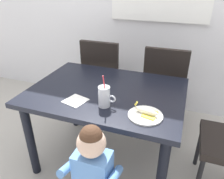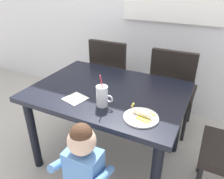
{
  "view_description": "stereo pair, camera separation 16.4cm",
  "coord_description": "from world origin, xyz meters",
  "px_view_note": "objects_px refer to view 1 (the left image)",
  "views": [
    {
      "loc": [
        0.58,
        -1.46,
        1.56
      ],
      "look_at": [
        0.08,
        -0.09,
        0.8
      ],
      "focal_mm": 35.03,
      "sensor_mm": 36.0,
      "label": 1
    },
    {
      "loc": [
        0.73,
        -1.4,
        1.56
      ],
      "look_at": [
        0.08,
        -0.09,
        0.8
      ],
      "focal_mm": 35.03,
      "sensor_mm": 36.0,
      "label": 2
    }
  ],
  "objects_px": {
    "paper_napkin": "(76,101)",
    "milk_cup": "(104,98)",
    "dining_chair_right": "(165,84)",
    "snack_plate": "(145,115)",
    "peeled_banana": "(146,111)",
    "dining_table": "(107,101)",
    "dining_chair_left": "(104,75)",
    "toddler_standing": "(93,168)"
  },
  "relations": [
    {
      "from": "snack_plate",
      "to": "peeled_banana",
      "type": "relative_size",
      "value": 1.31
    },
    {
      "from": "milk_cup",
      "to": "dining_chair_right",
      "type": "bearing_deg",
      "value": 70.57
    },
    {
      "from": "dining_table",
      "to": "snack_plate",
      "type": "distance_m",
      "value": 0.47
    },
    {
      "from": "dining_chair_right",
      "to": "peeled_banana",
      "type": "distance_m",
      "value": 0.95
    },
    {
      "from": "dining_chair_right",
      "to": "toddler_standing",
      "type": "xyz_separation_m",
      "value": [
        -0.25,
        -1.28,
        -0.02
      ]
    },
    {
      "from": "dining_chair_left",
      "to": "milk_cup",
      "type": "relative_size",
      "value": 3.84
    },
    {
      "from": "dining_table",
      "to": "toddler_standing",
      "type": "relative_size",
      "value": 1.47
    },
    {
      "from": "milk_cup",
      "to": "dining_chair_left",
      "type": "bearing_deg",
      "value": 112.39
    },
    {
      "from": "toddler_standing",
      "to": "peeled_banana",
      "type": "bearing_deg",
      "value": 56.53
    },
    {
      "from": "paper_napkin",
      "to": "toddler_standing",
      "type": "bearing_deg",
      "value": -51.06
    },
    {
      "from": "dining_chair_right",
      "to": "paper_napkin",
      "type": "relative_size",
      "value": 6.4
    },
    {
      "from": "peeled_banana",
      "to": "dining_table",
      "type": "bearing_deg",
      "value": 146.3
    },
    {
      "from": "dining_chair_right",
      "to": "snack_plate",
      "type": "distance_m",
      "value": 0.96
    },
    {
      "from": "peeled_banana",
      "to": "paper_napkin",
      "type": "bearing_deg",
      "value": 179.15
    },
    {
      "from": "paper_napkin",
      "to": "milk_cup",
      "type": "bearing_deg",
      "value": 2.07
    },
    {
      "from": "dining_chair_left",
      "to": "snack_plate",
      "type": "height_order",
      "value": "dining_chair_left"
    },
    {
      "from": "dining_chair_right",
      "to": "peeled_banana",
      "type": "height_order",
      "value": "dining_chair_right"
    },
    {
      "from": "dining_chair_right",
      "to": "paper_napkin",
      "type": "height_order",
      "value": "dining_chair_right"
    },
    {
      "from": "dining_table",
      "to": "paper_napkin",
      "type": "relative_size",
      "value": 8.23
    },
    {
      "from": "toddler_standing",
      "to": "peeled_banana",
      "type": "relative_size",
      "value": 4.77
    },
    {
      "from": "dining_chair_right",
      "to": "milk_cup",
      "type": "xyz_separation_m",
      "value": [
        -0.32,
        -0.91,
        0.26
      ]
    },
    {
      "from": "dining_chair_right",
      "to": "paper_napkin",
      "type": "bearing_deg",
      "value": 59.12
    },
    {
      "from": "dining_table",
      "to": "snack_plate",
      "type": "bearing_deg",
      "value": -35.18
    },
    {
      "from": "milk_cup",
      "to": "peeled_banana",
      "type": "xyz_separation_m",
      "value": [
        0.3,
        -0.02,
        -0.04
      ]
    },
    {
      "from": "paper_napkin",
      "to": "snack_plate",
      "type": "bearing_deg",
      "value": -2.2
    },
    {
      "from": "dining_chair_right",
      "to": "snack_plate",
      "type": "xyz_separation_m",
      "value": [
        -0.02,
        -0.93,
        0.2
      ]
    },
    {
      "from": "dining_chair_right",
      "to": "dining_chair_left",
      "type": "bearing_deg",
      "value": -0.76
    },
    {
      "from": "milk_cup",
      "to": "peeled_banana",
      "type": "bearing_deg",
      "value": -3.02
    },
    {
      "from": "dining_chair_right",
      "to": "milk_cup",
      "type": "distance_m",
      "value": 1.0
    },
    {
      "from": "dining_chair_left",
      "to": "peeled_banana",
      "type": "relative_size",
      "value": 5.47
    },
    {
      "from": "dining_chair_right",
      "to": "toddler_standing",
      "type": "relative_size",
      "value": 1.15
    },
    {
      "from": "toddler_standing",
      "to": "milk_cup",
      "type": "distance_m",
      "value": 0.47
    },
    {
      "from": "toddler_standing",
      "to": "dining_chair_right",
      "type": "bearing_deg",
      "value": 78.85
    },
    {
      "from": "snack_plate",
      "to": "paper_napkin",
      "type": "relative_size",
      "value": 1.53
    },
    {
      "from": "dining_chair_right",
      "to": "paper_napkin",
      "type": "xyz_separation_m",
      "value": [
        -0.55,
        -0.91,
        0.2
      ]
    },
    {
      "from": "dining_chair_left",
      "to": "peeled_banana",
      "type": "height_order",
      "value": "dining_chair_left"
    },
    {
      "from": "peeled_banana",
      "to": "paper_napkin",
      "type": "relative_size",
      "value": 1.17
    },
    {
      "from": "dining_table",
      "to": "dining_chair_left",
      "type": "height_order",
      "value": "dining_chair_left"
    },
    {
      "from": "dining_chair_left",
      "to": "dining_table",
      "type": "bearing_deg",
      "value": 113.97
    },
    {
      "from": "snack_plate",
      "to": "dining_chair_right",
      "type": "bearing_deg",
      "value": 88.84
    },
    {
      "from": "dining_chair_left",
      "to": "milk_cup",
      "type": "bearing_deg",
      "value": 112.39
    },
    {
      "from": "milk_cup",
      "to": "paper_napkin",
      "type": "height_order",
      "value": "milk_cup"
    }
  ]
}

